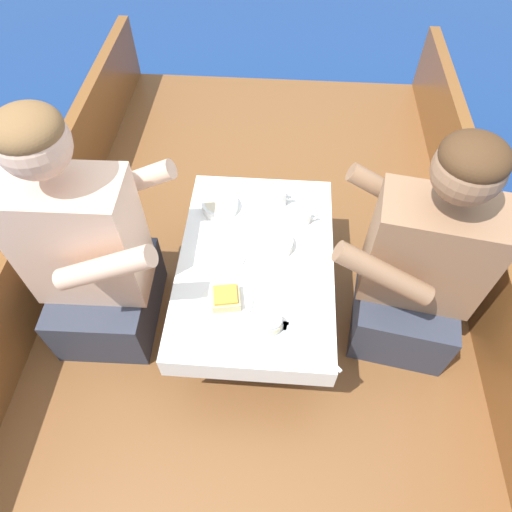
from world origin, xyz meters
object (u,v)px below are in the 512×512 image
tin_can (272,324)px  coffee_cup_starboard (303,216)px  person_port (90,257)px  person_starboard (419,267)px  coffee_cup_port (278,197)px  sandwich (226,298)px

tin_can → coffee_cup_starboard: bearing=78.7°
person_port → coffee_cup_starboard: size_ratio=10.44×
person_starboard → coffee_cup_starboard: bearing=-17.9°
person_starboard → coffee_cup_port: size_ratio=9.57×
person_starboard → coffee_cup_starboard: size_ratio=9.67×
person_port → tin_can: 0.69m
person_port → coffee_cup_port: 0.75m
sandwich → tin_can: bearing=-28.0°
sandwich → coffee_cup_starboard: 0.47m
person_port → person_starboard: 1.17m
person_starboard → coffee_cup_port: 0.60m
coffee_cup_port → tin_can: bearing=-89.6°
sandwich → person_starboard: bearing=15.0°
person_port → coffee_cup_starboard: (0.75, 0.28, -0.03)m
coffee_cup_port → person_starboard: bearing=-30.4°
person_port → coffee_cup_port: person_port is taller
tin_can → coffee_cup_port: bearing=90.4°
person_port → person_starboard: (1.17, 0.06, -0.03)m
coffee_cup_port → tin_can: size_ratio=1.48×
sandwich → coffee_cup_port: bearing=72.0°
person_starboard → coffee_cup_port: bearing=-21.0°
sandwich → coffee_cup_starboard: bearing=57.0°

